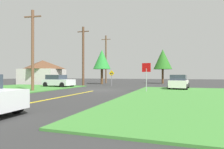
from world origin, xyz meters
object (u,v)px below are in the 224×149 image
object	(u,v)px
barn	(43,72)
pine_tree_center	(102,60)
utility_pole_mid	(83,56)
utility_pole_far	(106,59)
oak_tree_left	(163,59)
stop_sign	(146,71)
direction_sign	(112,76)
car_on_crossroad	(179,82)
parked_car_near_building	(58,81)
utility_pole_near	(33,49)

from	to	relation	value
barn	pine_tree_center	bearing A→B (deg)	15.83
utility_pole_mid	utility_pole_far	world-z (taller)	utility_pole_far
oak_tree_left	utility_pole_far	bearing A→B (deg)	-171.75
stop_sign	direction_sign	distance (m)	10.65
car_on_crossroad	parked_car_near_building	bearing A→B (deg)	99.36
direction_sign	stop_sign	bearing A→B (deg)	-53.69
utility_pole_far	oak_tree_left	xyz separation A→B (m)	(10.76, 1.56, -0.26)
parked_car_near_building	utility_pole_mid	world-z (taller)	utility_pole_mid
stop_sign	utility_pole_mid	bearing A→B (deg)	-26.62
direction_sign	barn	distance (m)	13.85
parked_car_near_building	direction_sign	size ratio (longest dim) A/B	1.85
utility_pole_near	direction_sign	bearing A→B (deg)	68.23
stop_sign	parked_car_near_building	bearing A→B (deg)	-8.30
stop_sign	oak_tree_left	bearing A→B (deg)	-81.51
stop_sign	oak_tree_left	xyz separation A→B (m)	(0.26, 19.08, 2.61)
direction_sign	pine_tree_center	world-z (taller)	pine_tree_center
stop_sign	pine_tree_center	xyz separation A→B (m)	(-9.75, 13.46, 2.38)
stop_sign	parked_car_near_building	distance (m)	12.84
utility_pole_mid	pine_tree_center	xyz separation A→B (m)	(0.60, 5.97, -0.13)
parked_car_near_building	barn	world-z (taller)	barn
utility_pole_near	utility_pole_mid	xyz separation A→B (m)	(0.39, 10.03, 0.33)
parked_car_near_building	utility_pole_far	bearing A→B (deg)	89.66
direction_sign	pine_tree_center	bearing A→B (deg)	125.25
utility_pole_near	oak_tree_left	size ratio (longest dim) A/B	1.24
stop_sign	barn	size ratio (longest dim) A/B	0.39
direction_sign	pine_tree_center	xyz separation A→B (m)	(-3.45, 4.88, 2.89)
parked_car_near_building	direction_sign	bearing A→B (deg)	45.38
car_on_crossroad	parked_car_near_building	world-z (taller)	same
car_on_crossroad	barn	world-z (taller)	barn
utility_pole_far	stop_sign	bearing A→B (deg)	-59.06
utility_pole_near	utility_pole_far	world-z (taller)	utility_pole_far
car_on_crossroad	oak_tree_left	world-z (taller)	oak_tree_left
stop_sign	car_on_crossroad	bearing A→B (deg)	-113.25
utility_pole_near	pine_tree_center	distance (m)	16.03
parked_car_near_building	oak_tree_left	bearing A→B (deg)	57.42
car_on_crossroad	direction_sign	distance (m)	10.07
utility_pole_far	direction_sign	world-z (taller)	utility_pole_far
car_on_crossroad	parked_car_near_building	xyz separation A→B (m)	(-15.11, -0.71, 0.00)
direction_sign	pine_tree_center	size ratio (longest dim) A/B	0.38
parked_car_near_building	pine_tree_center	xyz separation A→B (m)	(2.44, 9.60, 3.51)
pine_tree_center	car_on_crossroad	bearing A→B (deg)	-35.05
utility_pole_near	oak_tree_left	world-z (taller)	utility_pole_near
car_on_crossroad	barn	distance (m)	23.71
direction_sign	oak_tree_left	distance (m)	12.77
utility_pole_near	oak_tree_left	xyz separation A→B (m)	(11.00, 21.62, 0.42)
parked_car_near_building	utility_pole_near	size ratio (longest dim) A/B	0.53
utility_pole_far	oak_tree_left	bearing A→B (deg)	8.25
stop_sign	barn	distance (m)	22.61
direction_sign	utility_pole_far	bearing A→B (deg)	115.15
utility_pole_far	barn	bearing A→B (deg)	-143.71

